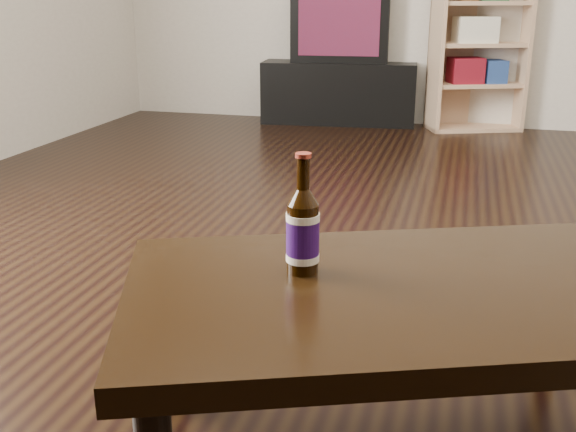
% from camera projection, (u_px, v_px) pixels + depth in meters
% --- Properties ---
extents(floor, '(5.00, 6.00, 0.01)m').
position_uv_depth(floor, '(429.00, 301.00, 2.12)').
color(floor, black).
rests_on(floor, ground).
extents(tv_stand, '(1.15, 0.65, 0.44)m').
position_uv_depth(tv_stand, '(340.00, 91.00, 5.01)').
color(tv_stand, black).
rests_on(tv_stand, floor).
extents(tv, '(0.72, 0.49, 0.51)m').
position_uv_depth(tv, '(342.00, 24.00, 4.85)').
color(tv, black).
rests_on(tv, tv_stand).
extents(bookshelf, '(0.69, 0.49, 1.16)m').
position_uv_depth(bookshelf, '(477.00, 41.00, 4.57)').
color(bookshelf, tan).
rests_on(bookshelf, floor).
extents(coffee_table, '(1.19, 0.94, 0.39)m').
position_uv_depth(coffee_table, '(396.00, 309.00, 1.30)').
color(coffee_table, black).
rests_on(coffee_table, floor).
extents(beer_bottle, '(0.07, 0.07, 0.24)m').
position_uv_depth(beer_bottle, '(303.00, 231.00, 1.32)').
color(beer_bottle, black).
rests_on(beer_bottle, coffee_table).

